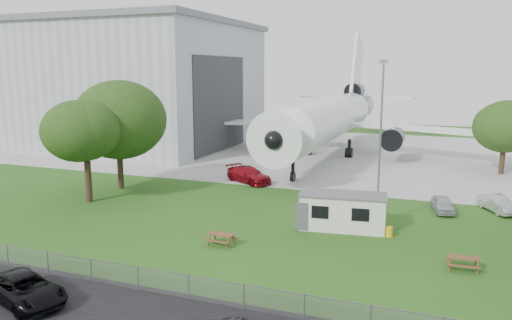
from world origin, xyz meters
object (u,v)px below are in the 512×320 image
(site_cabin, at_px, (343,211))
(picnic_west, at_px, (221,245))
(airliner, at_px, (331,116))
(picnic_east, at_px, (462,269))
(hangar, at_px, (108,83))

(site_cabin, height_order, picnic_west, site_cabin)
(site_cabin, bearing_deg, airliner, 104.29)
(picnic_east, bearing_deg, picnic_west, -179.01)
(hangar, bearing_deg, airliner, -0.22)
(site_cabin, height_order, picnic_east, site_cabin)
(hangar, distance_m, picnic_west, 53.69)
(hangar, relative_size, site_cabin, 6.23)
(airliner, bearing_deg, hangar, 179.78)
(hangar, xyz_separation_m, site_cabin, (43.93, -31.39, -8.09))
(hangar, xyz_separation_m, airliner, (35.97, -0.14, -4.14))
(picnic_west, xyz_separation_m, picnic_east, (14.82, 1.23, 0.00))
(airliner, xyz_separation_m, picnic_east, (15.96, -36.27, -5.27))
(picnic_west, bearing_deg, picnic_east, 13.21)
(hangar, height_order, site_cabin, hangar)
(hangar, height_order, picnic_west, hangar)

